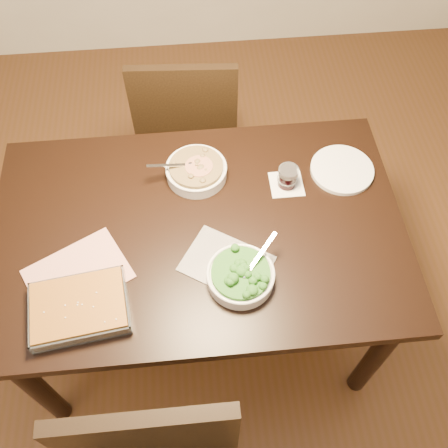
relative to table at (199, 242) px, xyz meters
name	(u,v)px	position (x,y,z in m)	size (l,w,h in m)	color
ground	(205,315)	(0.00, 0.00, -0.65)	(4.00, 4.00, 0.00)	#4E2F16
table	(199,242)	(0.00, 0.00, 0.00)	(1.40, 0.90, 0.75)	black
magazine_a	(78,274)	(-0.39, -0.14, 0.10)	(0.30, 0.22, 0.01)	#C54338
magazine_b	(227,264)	(0.08, -0.15, 0.10)	(0.27, 0.19, 0.00)	#24232A
coaster	(286,184)	(0.33, 0.15, 0.10)	(0.12, 0.12, 0.00)	white
stew_bowl	(196,170)	(0.01, 0.22, 0.13)	(0.24, 0.22, 0.09)	white
broccoli_bowl	(241,275)	(0.12, -0.21, 0.12)	(0.21, 0.21, 0.08)	white
baking_dish	(79,308)	(-0.37, -0.27, 0.12)	(0.32, 0.25, 0.05)	silver
wine_tumbler	(288,176)	(0.33, 0.15, 0.14)	(0.07, 0.07, 0.08)	black
dinner_plate	(342,170)	(0.54, 0.19, 0.10)	(0.23, 0.23, 0.02)	white
chair_far	(187,124)	(-0.01, 0.72, -0.14)	(0.46, 0.46, 0.93)	black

